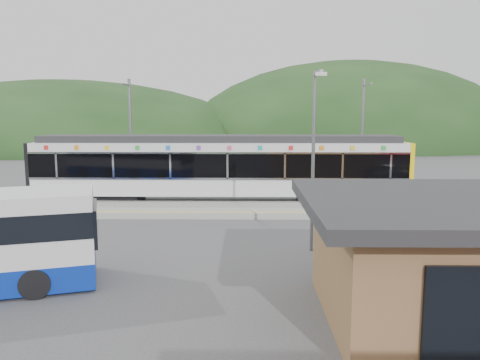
{
  "coord_description": "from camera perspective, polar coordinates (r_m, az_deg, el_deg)",
  "views": [
    {
      "loc": [
        0.05,
        -19.76,
        4.93
      ],
      "look_at": [
        -0.25,
        1.0,
        1.98
      ],
      "focal_mm": 35.0,
      "sensor_mm": 36.0,
      "label": 1
    }
  ],
  "objects": [
    {
      "name": "hills",
      "position": [
        26.25,
        14.36,
        -3.0
      ],
      "size": [
        146.0,
        149.0,
        26.0
      ],
      "color": "#1E3D19",
      "rests_on": "ground"
    },
    {
      "name": "lamp_post",
      "position": [
        16.57,
        9.0,
        4.11
      ],
      "size": [
        0.36,
        1.12,
        6.4
      ],
      "rotation": [
        0.0,
        0.0,
        0.07
      ],
      "color": "slate",
      "rests_on": "ground"
    },
    {
      "name": "catenary_mast_west",
      "position": [
        29.21,
        -13.19,
        5.36
      ],
      "size": [
        0.18,
        1.8,
        7.0
      ],
      "color": "slate",
      "rests_on": "ground"
    },
    {
      "name": "train",
      "position": [
        25.96,
        -2.46,
        1.74
      ],
      "size": [
        20.44,
        3.01,
        3.74
      ],
      "color": "black",
      "rests_on": "ground"
    },
    {
      "name": "catenary_mast_east",
      "position": [
        29.19,
        14.67,
        5.3
      ],
      "size": [
        0.18,
        1.8,
        7.0
      ],
      "color": "slate",
      "rests_on": "ground"
    },
    {
      "name": "platform",
      "position": [
        23.55,
        0.7,
        -3.63
      ],
      "size": [
        26.0,
        3.2,
        0.3
      ],
      "primitive_type": "cube",
      "color": "#9E9E99",
      "rests_on": "ground"
    },
    {
      "name": "ground",
      "position": [
        20.36,
        0.67,
        -5.93
      ],
      "size": [
        120.0,
        120.0,
        0.0
      ],
      "primitive_type": "plane",
      "color": "#4C4C4F",
      "rests_on": "ground"
    },
    {
      "name": "yellow_line",
      "position": [
        22.24,
        0.69,
        -3.92
      ],
      "size": [
        26.0,
        0.1,
        0.01
      ],
      "primitive_type": "cube",
      "color": "yellow",
      "rests_on": "platform"
    }
  ]
}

